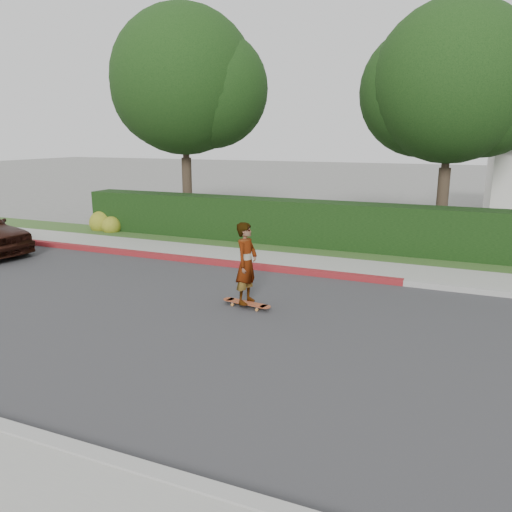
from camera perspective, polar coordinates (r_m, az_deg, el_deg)
The scene contains 13 objects.
ground at distance 8.82m, azimuth 6.69°, elevation -9.82°, with size 120.00×120.00×0.00m, color slate.
road at distance 8.82m, azimuth 6.70°, elevation -9.79°, with size 60.00×8.00×0.01m, color #2D2D30.
curb_near at distance 5.49m, azimuth -6.73°, elevation -24.96°, with size 60.00×0.20×0.15m, color #9E9E99.
curb_far at distance 12.57m, azimuth 11.99°, elevation -2.48°, with size 60.00×0.20×0.15m, color #9E9E99.
curb_red_section at distance 14.32m, azimuth -8.01°, elevation -0.34°, with size 12.00×0.21×0.15m, color maroon.
sidewalk_far at distance 13.43m, azimuth 12.74°, elevation -1.56°, with size 60.00×1.60×0.12m, color gray.
planting_strip at distance 14.97m, azimuth 13.85°, elevation -0.11°, with size 60.00×1.60×0.10m, color #2D4C1E.
hedge at distance 16.11m, azimuth 3.76°, elevation 3.76°, with size 15.00×1.00×1.50m, color black.
flowering_shrub at distance 19.24m, azimuth -16.90°, elevation 3.55°, with size 1.40×1.00×0.90m.
tree_left at distance 19.22m, azimuth -7.98°, elevation 18.75°, with size 5.99×5.21×8.00m.
tree_center at distance 17.06m, azimuth 21.48°, elevation 17.44°, with size 5.66×4.84×7.44m.
skateboard at distance 10.41m, azimuth -1.08°, elevation -5.42°, with size 1.15×0.39×0.10m.
skateboarder at distance 10.17m, azimuth -1.10°, elevation -0.84°, with size 0.61×0.40×1.69m, color white.
Camera 1 is at (2.20, -7.80, 3.49)m, focal length 35.00 mm.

